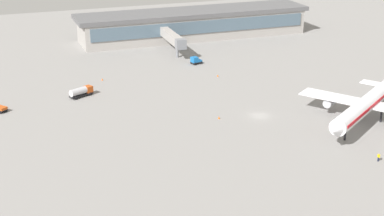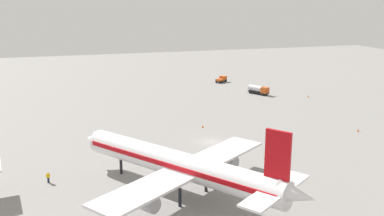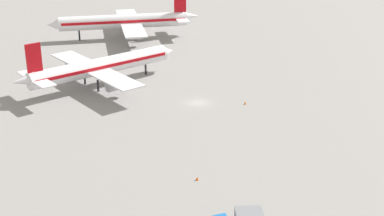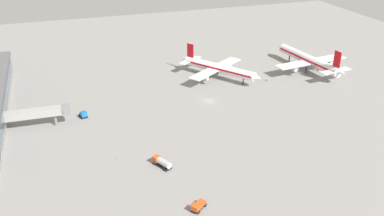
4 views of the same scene
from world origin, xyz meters
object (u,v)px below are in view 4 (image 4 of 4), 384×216
at_px(baggage_tug, 83,114).
at_px(ground_crew_worker, 267,79).
at_px(airplane_at_gate, 218,68).
at_px(safety_cone_near_gate, 123,109).
at_px(fuel_truck, 162,162).
at_px(safety_cone_mid_apron, 116,158).
at_px(safety_cone_far_side, 214,112).
at_px(pushback_tractor, 198,206).
at_px(airplane_taxiing, 309,60).

xyz_separation_m(baggage_tug, ground_crew_worker, (-9.67, 75.05, -0.31)).
relative_size(airplane_at_gate, safety_cone_near_gate, 57.41).
height_order(fuel_truck, safety_cone_mid_apron, fuel_truck).
bearing_deg(safety_cone_far_side, pushback_tractor, -25.55).
bearing_deg(baggage_tug, airplane_at_gate, 93.75).
bearing_deg(ground_crew_worker, safety_cone_near_gate, -100.91).
height_order(fuel_truck, safety_cone_near_gate, fuel_truck).
bearing_deg(fuel_truck, pushback_tractor, 162.52).
height_order(baggage_tug, safety_cone_mid_apron, baggage_tug).
xyz_separation_m(ground_crew_worker, safety_cone_near_gate, (8.16, -61.17, -0.55)).
distance_m(fuel_truck, safety_cone_near_gate, 39.43).
relative_size(safety_cone_near_gate, safety_cone_far_side, 1.00).
xyz_separation_m(airplane_taxiing, ground_crew_worker, (5.65, -23.06, -3.98)).
height_order(airplane_at_gate, safety_cone_near_gate, airplane_at_gate).
height_order(fuel_truck, baggage_tug, fuel_truck).
distance_m(airplane_taxiing, safety_cone_mid_apron, 102.64).
bearing_deg(airplane_taxiing, baggage_tug, 91.46).
bearing_deg(ground_crew_worker, safety_cone_far_side, -75.46).
relative_size(airplane_taxiing, pushback_tractor, 9.47).
height_order(airplane_at_gate, fuel_truck, airplane_at_gate).
distance_m(ground_crew_worker, safety_cone_far_side, 37.29).
height_order(fuel_truck, ground_crew_worker, fuel_truck).
xyz_separation_m(airplane_taxiing, baggage_tug, (15.32, -98.11, -3.68)).
bearing_deg(ground_crew_worker, safety_cone_mid_apron, -78.64).
bearing_deg(airplane_at_gate, baggage_tug, -105.96).
bearing_deg(pushback_tractor, safety_cone_far_side, -154.75).
bearing_deg(safety_cone_far_side, safety_cone_near_gate, -112.15).
relative_size(airplane_taxiing, safety_cone_mid_apron, 72.78).
height_order(baggage_tug, ground_crew_worker, baggage_tug).
distance_m(fuel_truck, baggage_tug, 41.65).
xyz_separation_m(airplane_at_gate, pushback_tractor, (77.67, -36.19, -3.43)).
relative_size(ground_crew_worker, safety_cone_mid_apron, 2.78).
bearing_deg(safety_cone_near_gate, fuel_truck, 5.50).
xyz_separation_m(fuel_truck, safety_cone_mid_apron, (-7.79, -11.56, -1.09)).
height_order(fuel_truck, pushback_tractor, fuel_truck).
xyz_separation_m(airplane_at_gate, airplane_taxiing, (4.11, 40.87, 0.43)).
relative_size(airplane_at_gate, airplane_taxiing, 0.79).
xyz_separation_m(airplane_at_gate, safety_cone_near_gate, (17.92, -43.35, -4.10)).
height_order(pushback_tractor, baggage_tug, baggage_tug).
bearing_deg(pushback_tractor, safety_cone_near_gate, -122.36).
bearing_deg(baggage_tug, fuel_truck, 10.09).
height_order(airplane_at_gate, airplane_taxiing, airplane_taxiing).
bearing_deg(airplane_at_gate, airplane_taxiing, 49.54).
distance_m(baggage_tug, safety_cone_mid_apron, 30.56).
bearing_deg(fuel_truck, safety_cone_mid_apron, 29.18).
distance_m(fuel_truck, safety_cone_far_side, 37.63).
distance_m(baggage_tug, ground_crew_worker, 75.67).
distance_m(ground_crew_worker, safety_cone_mid_apron, 79.52).
bearing_deg(airplane_taxiing, safety_cone_mid_apron, 108.78).
bearing_deg(safety_cone_mid_apron, ground_crew_worker, 119.87).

